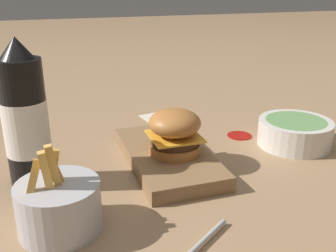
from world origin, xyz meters
name	(u,v)px	position (x,y,z in m)	size (l,w,h in m)	color
ground_plane	(203,158)	(0.00, 0.00, 0.00)	(6.00, 6.00, 0.00)	#9E7A56
serving_board	(168,157)	(0.00, 0.07, 0.01)	(0.28, 0.14, 0.03)	olive
burger	(175,131)	(-0.01, 0.06, 0.07)	(0.10, 0.10, 0.08)	#AD6B33
ketchup_bottle	(26,121)	(0.00, 0.32, 0.11)	(0.07, 0.07, 0.25)	black
fries_basket	(59,206)	(-0.15, 0.28, 0.04)	(0.12, 0.12, 0.13)	#B7B7BC
side_bowl	(296,133)	(0.00, -0.21, 0.03)	(0.15, 0.15, 0.06)	silver
ketchup_puddle	(239,135)	(0.08, -0.12, 0.00)	(0.05, 0.05, 0.00)	#9E140F
parchment_square	(169,118)	(0.24, -0.01, 0.00)	(0.14, 0.14, 0.00)	beige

